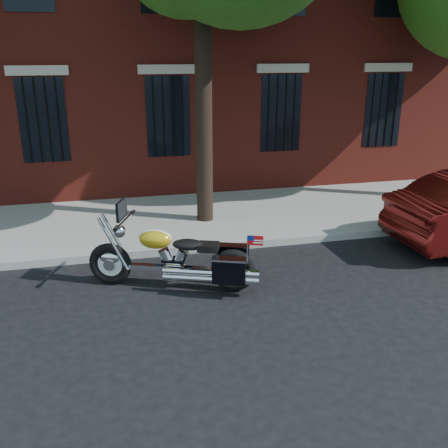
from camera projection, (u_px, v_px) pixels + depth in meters
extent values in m
plane|color=black|center=(209.00, 282.00, 8.65)|extent=(120.00, 120.00, 0.00)
cube|color=gray|center=(195.00, 248.00, 9.89)|extent=(40.00, 0.16, 0.15)
cube|color=gray|center=(181.00, 219.00, 11.62)|extent=(40.00, 3.60, 0.15)
cube|color=black|center=(168.00, 117.00, 12.62)|extent=(1.10, 0.14, 2.00)
cube|color=#B2A893|center=(166.00, 69.00, 12.21)|extent=(1.40, 0.20, 0.22)
cylinder|color=black|center=(168.00, 117.00, 12.54)|extent=(0.04, 0.04, 2.00)
cylinder|color=black|center=(204.00, 115.00, 10.59)|extent=(0.36, 0.36, 5.00)
torus|color=black|center=(110.00, 264.00, 8.45)|extent=(0.75, 0.42, 0.74)
torus|color=black|center=(233.00, 270.00, 8.20)|extent=(0.75, 0.42, 0.74)
cylinder|color=white|center=(110.00, 264.00, 8.45)|extent=(0.54, 0.26, 0.55)
cylinder|color=white|center=(233.00, 270.00, 8.20)|extent=(0.54, 0.26, 0.55)
ellipsoid|color=white|center=(110.00, 258.00, 8.42)|extent=(0.41, 0.27, 0.21)
ellipsoid|color=gold|center=(233.00, 263.00, 8.15)|extent=(0.42, 0.28, 0.21)
cube|color=white|center=(171.00, 268.00, 8.33)|extent=(1.59, 0.69, 0.09)
cylinder|color=white|center=(174.00, 270.00, 8.33)|extent=(0.40, 0.31, 0.35)
cylinder|color=white|center=(205.00, 276.00, 8.08)|extent=(1.33, 0.58, 0.10)
ellipsoid|color=gold|center=(155.00, 239.00, 8.19)|extent=(0.62, 0.49, 0.32)
ellipsoid|color=black|center=(188.00, 245.00, 8.15)|extent=(0.61, 0.48, 0.17)
cube|color=black|center=(233.00, 257.00, 8.43)|extent=(0.56, 0.35, 0.42)
cube|color=black|center=(229.00, 271.00, 7.89)|extent=(0.56, 0.35, 0.42)
cylinder|color=white|center=(125.00, 220.00, 8.15)|extent=(0.34, 0.82, 0.04)
sphere|color=white|center=(119.00, 231.00, 8.23)|extent=(0.28, 0.28, 0.22)
cube|color=black|center=(122.00, 210.00, 8.10)|extent=(0.20, 0.43, 0.31)
cube|color=red|center=(255.00, 241.00, 7.62)|extent=(0.23, 0.10, 0.15)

